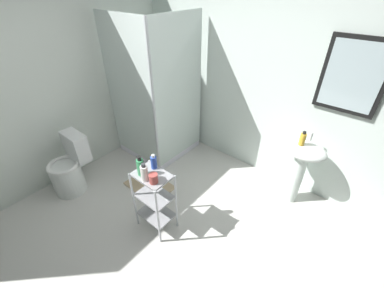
{
  "coord_description": "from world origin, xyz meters",
  "views": [
    {
      "loc": [
        1.2,
        -0.93,
        2.3
      ],
      "look_at": [
        -0.23,
        0.8,
        0.77
      ],
      "focal_mm": 22.86,
      "sensor_mm": 36.0,
      "label": 1
    }
  ],
  "objects_px": {
    "shower_stall": "(158,126)",
    "lotion_bottle_white": "(144,173)",
    "pedestal_sink": "(301,162)",
    "shampoo_bottle_blue": "(154,162)",
    "rinse_cup": "(154,178)",
    "toilet": "(70,169)",
    "hand_soap_bottle": "(303,139)",
    "storage_cart": "(154,197)",
    "body_wash_bottle_green": "(140,167)",
    "bath_mat": "(149,185)"
  },
  "relations": [
    {
      "from": "pedestal_sink",
      "to": "toilet",
      "type": "bearing_deg",
      "value": -144.29
    },
    {
      "from": "lotion_bottle_white",
      "to": "bath_mat",
      "type": "bearing_deg",
      "value": 140.66
    },
    {
      "from": "toilet",
      "to": "lotion_bottle_white",
      "type": "bearing_deg",
      "value": 8.83
    },
    {
      "from": "lotion_bottle_white",
      "to": "toilet",
      "type": "bearing_deg",
      "value": -171.17
    },
    {
      "from": "storage_cart",
      "to": "bath_mat",
      "type": "height_order",
      "value": "storage_cart"
    },
    {
      "from": "shower_stall",
      "to": "body_wash_bottle_green",
      "type": "distance_m",
      "value": 1.44
    },
    {
      "from": "pedestal_sink",
      "to": "shampoo_bottle_blue",
      "type": "xyz_separation_m",
      "value": [
        -1.05,
        -1.25,
        0.23
      ]
    },
    {
      "from": "hand_soap_bottle",
      "to": "body_wash_bottle_green",
      "type": "relative_size",
      "value": 0.78
    },
    {
      "from": "lotion_bottle_white",
      "to": "bath_mat",
      "type": "relative_size",
      "value": 0.31
    },
    {
      "from": "shampoo_bottle_blue",
      "to": "rinse_cup",
      "type": "bearing_deg",
      "value": -44.15
    },
    {
      "from": "storage_cart",
      "to": "rinse_cup",
      "type": "distance_m",
      "value": 0.37
    },
    {
      "from": "shower_stall",
      "to": "lotion_bottle_white",
      "type": "height_order",
      "value": "shower_stall"
    },
    {
      "from": "storage_cart",
      "to": "bath_mat",
      "type": "relative_size",
      "value": 1.23
    },
    {
      "from": "hand_soap_bottle",
      "to": "storage_cart",
      "type": "bearing_deg",
      "value": -125.67
    },
    {
      "from": "hand_soap_bottle",
      "to": "pedestal_sink",
      "type": "bearing_deg",
      "value": 26.72
    },
    {
      "from": "storage_cart",
      "to": "hand_soap_bottle",
      "type": "distance_m",
      "value": 1.67
    },
    {
      "from": "toilet",
      "to": "hand_soap_bottle",
      "type": "bearing_deg",
      "value": 35.89
    },
    {
      "from": "shower_stall",
      "to": "bath_mat",
      "type": "bearing_deg",
      "value": -55.08
    },
    {
      "from": "bath_mat",
      "to": "body_wash_bottle_green",
      "type": "bearing_deg",
      "value": -42.35
    },
    {
      "from": "shower_stall",
      "to": "rinse_cup",
      "type": "relative_size",
      "value": 20.98
    },
    {
      "from": "hand_soap_bottle",
      "to": "rinse_cup",
      "type": "xyz_separation_m",
      "value": [
        -0.85,
        -1.37,
        -0.1
      ]
    },
    {
      "from": "pedestal_sink",
      "to": "rinse_cup",
      "type": "relative_size",
      "value": 8.5
    },
    {
      "from": "body_wash_bottle_green",
      "to": "rinse_cup",
      "type": "bearing_deg",
      "value": -0.23
    },
    {
      "from": "hand_soap_bottle",
      "to": "body_wash_bottle_green",
      "type": "distance_m",
      "value": 1.71
    },
    {
      "from": "bath_mat",
      "to": "rinse_cup",
      "type": "bearing_deg",
      "value": -33.43
    },
    {
      "from": "storage_cart",
      "to": "hand_soap_bottle",
      "type": "relative_size",
      "value": 4.46
    },
    {
      "from": "toilet",
      "to": "lotion_bottle_white",
      "type": "xyz_separation_m",
      "value": [
        1.26,
        0.2,
        0.51
      ]
    },
    {
      "from": "pedestal_sink",
      "to": "toilet",
      "type": "relative_size",
      "value": 1.07
    },
    {
      "from": "rinse_cup",
      "to": "toilet",
      "type": "bearing_deg",
      "value": -170.63
    },
    {
      "from": "shower_stall",
      "to": "storage_cart",
      "type": "distance_m",
      "value": 1.4
    },
    {
      "from": "toilet",
      "to": "lotion_bottle_white",
      "type": "relative_size",
      "value": 4.08
    },
    {
      "from": "toilet",
      "to": "rinse_cup",
      "type": "bearing_deg",
      "value": 9.37
    },
    {
      "from": "shower_stall",
      "to": "body_wash_bottle_green",
      "type": "bearing_deg",
      "value": -49.5
    },
    {
      "from": "toilet",
      "to": "rinse_cup",
      "type": "height_order",
      "value": "rinse_cup"
    },
    {
      "from": "lotion_bottle_white",
      "to": "bath_mat",
      "type": "distance_m",
      "value": 1.07
    },
    {
      "from": "shower_stall",
      "to": "lotion_bottle_white",
      "type": "distance_m",
      "value": 1.51
    },
    {
      "from": "storage_cart",
      "to": "lotion_bottle_white",
      "type": "relative_size",
      "value": 3.97
    },
    {
      "from": "body_wash_bottle_green",
      "to": "shampoo_bottle_blue",
      "type": "height_order",
      "value": "body_wash_bottle_green"
    },
    {
      "from": "bath_mat",
      "to": "toilet",
      "type": "bearing_deg",
      "value": -138.72
    },
    {
      "from": "toilet",
      "to": "shampoo_bottle_blue",
      "type": "height_order",
      "value": "shampoo_bottle_blue"
    },
    {
      "from": "lotion_bottle_white",
      "to": "shampoo_bottle_blue",
      "type": "bearing_deg",
      "value": 109.41
    },
    {
      "from": "storage_cart",
      "to": "shampoo_bottle_blue",
      "type": "relative_size",
      "value": 4.65
    },
    {
      "from": "body_wash_bottle_green",
      "to": "shampoo_bottle_blue",
      "type": "bearing_deg",
      "value": 80.57
    },
    {
      "from": "toilet",
      "to": "bath_mat",
      "type": "distance_m",
      "value": 1.01
    },
    {
      "from": "shower_stall",
      "to": "rinse_cup",
      "type": "xyz_separation_m",
      "value": [
        1.08,
        -1.06,
        0.32
      ]
    },
    {
      "from": "lotion_bottle_white",
      "to": "bath_mat",
      "type": "xyz_separation_m",
      "value": [
        -0.54,
        0.44,
        -0.81
      ]
    },
    {
      "from": "shower_stall",
      "to": "storage_cart",
      "type": "relative_size",
      "value": 2.7
    },
    {
      "from": "pedestal_sink",
      "to": "bath_mat",
      "type": "distance_m",
      "value": 1.9
    },
    {
      "from": "storage_cart",
      "to": "bath_mat",
      "type": "bearing_deg",
      "value": 146.28
    },
    {
      "from": "storage_cart",
      "to": "body_wash_bottle_green",
      "type": "relative_size",
      "value": 3.49
    }
  ]
}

